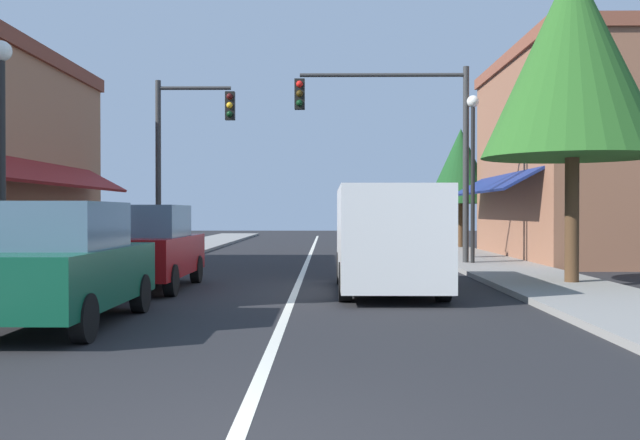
% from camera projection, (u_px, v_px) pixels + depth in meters
% --- Properties ---
extents(ground_plane, '(80.00, 80.00, 0.00)m').
position_uv_depth(ground_plane, '(306.00, 264.00, 22.58)').
color(ground_plane, black).
extents(sidewalk_left, '(2.60, 56.00, 0.12)m').
position_uv_depth(sidewalk_left, '(132.00, 262.00, 22.63)').
color(sidewalk_left, gray).
rests_on(sidewalk_left, ground).
extents(sidewalk_right, '(2.60, 56.00, 0.12)m').
position_uv_depth(sidewalk_right, '(482.00, 262.00, 22.52)').
color(sidewalk_right, gray).
rests_on(sidewalk_right, ground).
extents(lane_center_stripe, '(0.14, 52.00, 0.01)m').
position_uv_depth(lane_center_stripe, '(306.00, 264.00, 22.58)').
color(lane_center_stripe, silver).
rests_on(lane_center_stripe, ground).
extents(storefront_right_block, '(6.65, 10.20, 7.04)m').
position_uv_depth(storefront_right_block, '(586.00, 156.00, 24.44)').
color(storefront_right_block, '#8E5B42').
rests_on(storefront_right_block, ground).
extents(parked_car_nearest_left, '(1.79, 4.10, 1.77)m').
position_uv_depth(parked_car_nearest_left, '(60.00, 265.00, 10.22)').
color(parked_car_nearest_left, '#0F4C33').
rests_on(parked_car_nearest_left, ground).
extents(parked_car_second_left, '(1.79, 4.11, 1.77)m').
position_uv_depth(parked_car_second_left, '(147.00, 247.00, 15.13)').
color(parked_car_second_left, maroon).
rests_on(parked_car_second_left, ground).
extents(van_in_lane, '(2.01, 5.18, 2.12)m').
position_uv_depth(van_in_lane, '(387.00, 236.00, 14.57)').
color(van_in_lane, silver).
rests_on(van_in_lane, ground).
extents(traffic_signal_mast_arm, '(5.21, 0.50, 5.97)m').
position_uv_depth(traffic_signal_mast_arm, '(408.00, 130.00, 21.44)').
color(traffic_signal_mast_arm, '#333333').
rests_on(traffic_signal_mast_arm, ground).
extents(traffic_signal_left_corner, '(2.59, 0.50, 5.87)m').
position_uv_depth(traffic_signal_left_corner, '(182.00, 144.00, 23.09)').
color(traffic_signal_left_corner, '#333333').
rests_on(traffic_signal_left_corner, ground).
extents(street_lamp_left_near, '(0.36, 0.36, 4.65)m').
position_uv_depth(street_lamp_left_near, '(2.00, 126.00, 12.69)').
color(street_lamp_left_near, black).
rests_on(street_lamp_left_near, ground).
extents(street_lamp_right_mid, '(0.36, 0.36, 5.08)m').
position_uv_depth(street_lamp_right_mid, '(473.00, 152.00, 21.25)').
color(street_lamp_right_mid, black).
rests_on(street_lamp_right_mid, ground).
extents(tree_right_near, '(3.87, 3.87, 7.05)m').
position_uv_depth(tree_right_near, '(573.00, 59.00, 15.44)').
color(tree_right_near, '#4C331E').
rests_on(tree_right_near, ground).
extents(tree_right_far, '(2.92, 2.92, 5.21)m').
position_uv_depth(tree_right_far, '(461.00, 167.00, 30.86)').
color(tree_right_far, '#4C331E').
rests_on(tree_right_far, ground).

